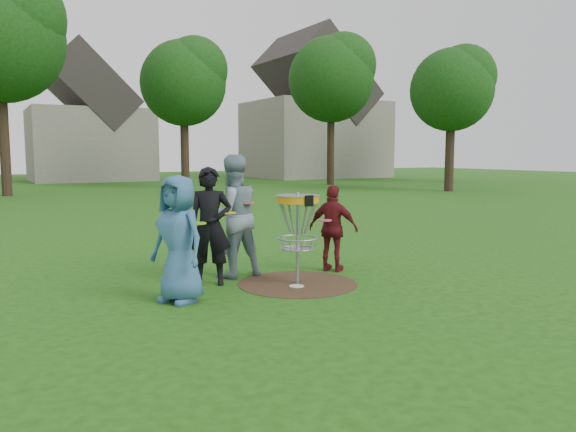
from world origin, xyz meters
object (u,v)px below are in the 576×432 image
player_grey (232,216)px  player_maroon (333,228)px  player_blue (179,239)px  player_black (210,226)px  disc_golf_basket (298,217)px

player_grey → player_maroon: (1.62, -0.44, -0.25)m
player_blue → player_maroon: size_ratio=1.17×
player_black → disc_golf_basket: (1.16, -0.60, 0.14)m
player_blue → player_black: size_ratio=0.95×
player_grey → player_black: bearing=32.9°
disc_golf_basket → player_grey: bearing=124.2°
player_blue → player_maroon: 2.93m
player_black → player_maroon: bearing=23.0°
player_grey → player_maroon: 1.70m
player_blue → player_maroon: bearing=75.6°
player_grey → player_maroon: size_ratio=1.35×
player_maroon → disc_golf_basket: 1.14m
player_grey → disc_golf_basket: (0.65, -0.95, 0.05)m
player_blue → disc_golf_basket: 1.89m
player_blue → player_black: (0.72, 0.73, 0.04)m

